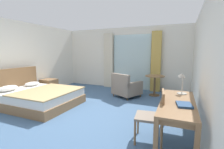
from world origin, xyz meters
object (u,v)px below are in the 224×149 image
object	(u,v)px
desk_chair	(154,114)
closed_book	(184,105)
desk_lamp	(182,80)
round_cafe_table	(155,81)
writing_desk	(177,106)
bed	(38,96)
armchair_by_window	(126,87)
nightstand	(49,86)

from	to	relation	value
desk_chair	closed_book	xyz separation A→B (m)	(0.44, -0.09, 0.24)
desk_lamp	round_cafe_table	xyz separation A→B (m)	(-0.87, 2.34, -0.46)
writing_desk	desk_lamp	distance (m)	0.68
bed	closed_book	world-z (taller)	bed
writing_desk	round_cafe_table	world-z (taller)	writing_desk
writing_desk	closed_book	distance (m)	0.25
writing_desk	armchair_by_window	distance (m)	2.91
nightstand	armchair_by_window	bearing A→B (deg)	10.80
bed	closed_book	size ratio (longest dim) A/B	7.49
bed	armchair_by_window	bearing A→B (deg)	41.85
round_cafe_table	writing_desk	bearing A→B (deg)	-74.26
bed	writing_desk	bearing A→B (deg)	-7.41
bed	desk_chair	xyz separation A→B (m)	(3.41, -0.60, 0.25)
bed	desk_chair	distance (m)	3.47
nightstand	closed_book	distance (m)	5.14
writing_desk	armchair_by_window	world-z (taller)	armchair_by_window
closed_book	nightstand	bearing A→B (deg)	147.19
desk_lamp	round_cafe_table	size ratio (longest dim) A/B	0.60
writing_desk	desk_lamp	size ratio (longest dim) A/B	3.72
closed_book	round_cafe_table	world-z (taller)	closed_book
desk_chair	armchair_by_window	distance (m)	2.80
desk_chair	closed_book	bearing A→B (deg)	-11.83
nightstand	armchair_by_window	xyz separation A→B (m)	(2.93, 0.56, 0.08)
closed_book	round_cafe_table	bearing A→B (deg)	96.39
bed	nightstand	xyz separation A→B (m)	(-0.86, 1.29, -0.00)
bed	desk_lamp	distance (m)	3.88
desk_lamp	armchair_by_window	world-z (taller)	desk_lamp
bed	closed_book	distance (m)	3.95
desk_chair	armchair_by_window	world-z (taller)	desk_chair
nightstand	closed_book	xyz separation A→B (m)	(4.72, -1.98, 0.49)
desk_chair	desk_lamp	distance (m)	0.94
nightstand	bed	bearing A→B (deg)	-56.39
writing_desk	closed_book	world-z (taller)	closed_book
round_cafe_table	desk_lamp	bearing A→B (deg)	-69.64
desk_chair	armchair_by_window	size ratio (longest dim) A/B	0.87
desk_chair	round_cafe_table	size ratio (longest dim) A/B	1.26
writing_desk	desk_chair	world-z (taller)	desk_chair
closed_book	armchair_by_window	size ratio (longest dim) A/B	0.28
desk_lamp	armchair_by_window	distance (m)	2.56
bed	nightstand	size ratio (longest dim) A/B	4.18
round_cafe_table	nightstand	bearing A→B (deg)	-163.23
desk_lamp	round_cafe_table	world-z (taller)	desk_lamp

